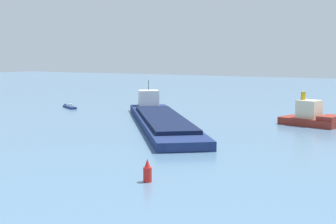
# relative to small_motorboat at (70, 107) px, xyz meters

# --- Properties ---
(small_motorboat) EXTENTS (5.35, 3.69, 0.90)m
(small_motorboat) POSITION_rel_small_motorboat_xyz_m (0.00, 0.00, 0.00)
(small_motorboat) COLOR navy
(small_motorboat) RESTS_ON ground
(cargo_barge) EXTENTS (30.50, 34.81, 5.68)m
(cargo_barge) POSITION_rel_small_motorboat_xyz_m (27.11, -9.68, 0.63)
(cargo_barge) COLOR navy
(cargo_barge) RESTS_ON ground
(tugboat) EXTENTS (9.12, 5.97, 4.88)m
(tugboat) POSITION_rel_small_motorboat_xyz_m (46.39, 1.07, 1.01)
(tugboat) COLOR maroon
(tugboat) RESTS_ON ground
(channel_buoy_red) EXTENTS (0.70, 0.70, 1.90)m
(channel_buoy_red) POSITION_rel_small_motorboat_xyz_m (43.44, -37.56, 0.59)
(channel_buoy_red) COLOR red
(channel_buoy_red) RESTS_ON ground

